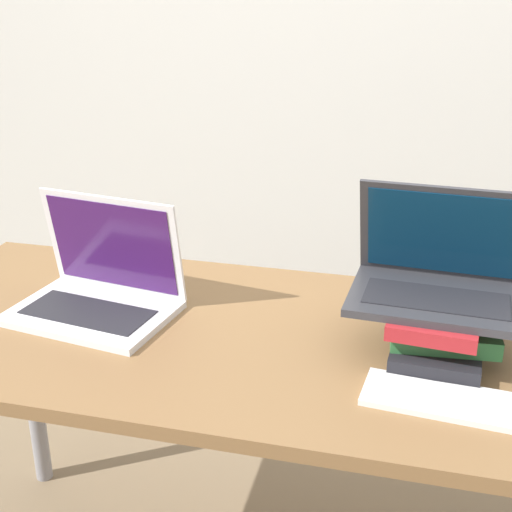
# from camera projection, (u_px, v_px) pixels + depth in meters

# --- Properties ---
(wall_back) EXTENTS (8.00, 0.05, 2.70)m
(wall_back) POSITION_uv_depth(u_px,v_px,m) (332.00, 12.00, 2.23)
(wall_back) COLOR silver
(wall_back) RESTS_ON ground_plane
(desk) EXTENTS (1.60, 0.71, 0.76)m
(desk) POSITION_uv_depth(u_px,v_px,m) (248.00, 367.00, 1.55)
(desk) COLOR brown
(desk) RESTS_ON ground_plane
(laptop_left) EXTENTS (0.38, 0.30, 0.26)m
(laptop_left) POSITION_uv_depth(u_px,v_px,m) (99.00, 290.00, 1.60)
(laptop_left) COLOR silver
(laptop_left) RESTS_ON desk
(book_stack) EXTENTS (0.22, 0.28, 0.10)m
(book_stack) POSITION_uv_depth(u_px,v_px,m) (439.00, 327.00, 1.43)
(book_stack) COLOR black
(book_stack) RESTS_ON desk
(laptop_on_books) EXTENTS (0.35, 0.25, 0.23)m
(laptop_on_books) POSITION_uv_depth(u_px,v_px,m) (439.00, 277.00, 1.41)
(laptop_on_books) COLOR #333338
(laptop_on_books) RESTS_ON book_stack
(wireless_keyboard) EXTENTS (0.31, 0.14, 0.01)m
(wireless_keyboard) POSITION_uv_depth(u_px,v_px,m) (447.00, 400.00, 1.27)
(wireless_keyboard) COLOR white
(wireless_keyboard) RESTS_ON desk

